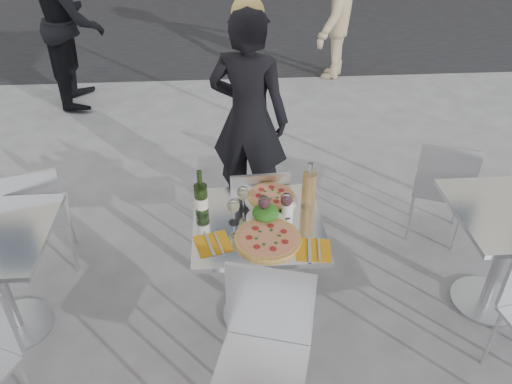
{
  "coord_description": "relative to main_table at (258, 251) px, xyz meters",
  "views": [
    {
      "loc": [
        -0.16,
        -2.19,
        2.46
      ],
      "look_at": [
        0.0,
        0.15,
        0.85
      ],
      "focal_mm": 35.0,
      "sensor_mm": 36.0,
      "label": 1
    }
  ],
  "objects": [
    {
      "name": "pizza_far",
      "position": [
        0.09,
        0.21,
        0.23
      ],
      "size": [
        0.32,
        0.32,
        0.03
      ],
      "color": "white",
      "rests_on": "main_table"
    },
    {
      "name": "chair_far",
      "position": [
        0.04,
        0.47,
        -0.05
      ],
      "size": [
        0.4,
        0.41,
        0.83
      ],
      "rotation": [
        0.0,
        0.0,
        3.2
      ],
      "color": "silver",
      "rests_on": "ground"
    },
    {
      "name": "napkin_left",
      "position": [
        -0.25,
        -0.17,
        0.21
      ],
      "size": [
        0.22,
        0.22,
        0.01
      ],
      "rotation": [
        0.0,
        0.0,
        0.27
      ],
      "color": "orange",
      "rests_on": "main_table"
    },
    {
      "name": "side_chair_lfar",
      "position": [
        -1.42,
        0.51,
        -0.02
      ],
      "size": [
        0.49,
        0.5,
        0.87
      ],
      "rotation": [
        0.0,
        0.0,
        3.42
      ],
      "color": "silver",
      "rests_on": "ground"
    },
    {
      "name": "main_table",
      "position": [
        0.0,
        0.0,
        0.0
      ],
      "size": [
        0.72,
        0.72,
        0.75
      ],
      "color": "#B7BABF",
      "rests_on": "ground"
    },
    {
      "name": "wineglass_red_a",
      "position": [
        0.04,
        0.02,
        0.32
      ],
      "size": [
        0.07,
        0.07,
        0.16
      ],
      "color": "white",
      "rests_on": "main_table"
    },
    {
      "name": "chair_near",
      "position": [
        -0.02,
        -0.68,
        0.01
      ],
      "size": [
        0.52,
        0.53,
        0.92
      ],
      "rotation": [
        0.0,
        0.0,
        -0.28
      ],
      "color": "silver",
      "rests_on": "ground"
    },
    {
      "name": "pedestrian_b",
      "position": [
        1.24,
        4.04,
        0.27
      ],
      "size": [
        0.99,
        1.21,
        1.63
      ],
      "primitive_type": "imported",
      "rotation": [
        0.0,
        0.0,
        4.28
      ],
      "color": "tan",
      "rests_on": "ground"
    },
    {
      "name": "street_asphalt",
      "position": [
        0.0,
        6.5,
        -0.54
      ],
      "size": [
        24.0,
        5.0,
        0.0
      ],
      "primitive_type": "cube",
      "color": "black",
      "rests_on": "ground"
    },
    {
      "name": "carafe",
      "position": [
        0.3,
        0.13,
        0.33
      ],
      "size": [
        0.08,
        0.08,
        0.29
      ],
      "color": "#DCAA5E",
      "rests_on": "main_table"
    },
    {
      "name": "sugar_shaker",
      "position": [
        0.17,
        0.05,
        0.26
      ],
      "size": [
        0.06,
        0.06,
        0.11
      ],
      "color": "white",
      "rests_on": "main_table"
    },
    {
      "name": "wineglass_white_a",
      "position": [
        -0.13,
        0.0,
        0.32
      ],
      "size": [
        0.07,
        0.07,
        0.16
      ],
      "color": "white",
      "rests_on": "main_table"
    },
    {
      "name": "napkin_right",
      "position": [
        0.27,
        -0.26,
        0.21
      ],
      "size": [
        0.2,
        0.2,
        0.01
      ],
      "rotation": [
        0.0,
        0.0,
        -0.14
      ],
      "color": "orange",
      "rests_on": "main_table"
    },
    {
      "name": "side_table_right",
      "position": [
        1.5,
        0.0,
        0.0
      ],
      "size": [
        0.72,
        0.72,
        0.75
      ],
      "color": "#B7BABF",
      "rests_on": "ground"
    },
    {
      "name": "pedestrian_a",
      "position": [
        -1.79,
        3.5,
        0.39
      ],
      "size": [
        0.77,
        0.95,
        1.85
      ],
      "primitive_type": "imported",
      "rotation": [
        0.0,
        0.0,
        1.66
      ],
      "color": "black",
      "rests_on": "ground"
    },
    {
      "name": "woman_diner",
      "position": [
        0.02,
        1.14,
        0.29
      ],
      "size": [
        0.7,
        0.59,
        1.65
      ],
      "primitive_type": "imported",
      "rotation": [
        0.0,
        0.0,
        2.77
      ],
      "color": "black",
      "rests_on": "ground"
    },
    {
      "name": "salad_plate",
      "position": [
        0.05,
        0.02,
        0.25
      ],
      "size": [
        0.22,
        0.22,
        0.09
      ],
      "color": "white",
      "rests_on": "main_table"
    },
    {
      "name": "wineglass_red_b",
      "position": [
        0.16,
        0.04,
        0.32
      ],
      "size": [
        0.07,
        0.07,
        0.16
      ],
      "color": "white",
      "rests_on": "main_table"
    },
    {
      "name": "wine_bottle",
      "position": [
        -0.31,
        0.09,
        0.32
      ],
      "size": [
        0.07,
        0.08,
        0.29
      ],
      "color": "#33551F",
      "rests_on": "main_table"
    },
    {
      "name": "pizza_near",
      "position": [
        0.04,
        -0.16,
        0.22
      ],
      "size": [
        0.36,
        0.36,
        0.02
      ],
      "color": "#E3B358",
      "rests_on": "main_table"
    },
    {
      "name": "ground",
      "position": [
        0.0,
        0.0,
        -0.54
      ],
      "size": [
        80.0,
        80.0,
        0.0
      ],
      "primitive_type": "plane",
      "color": "slate"
    },
    {
      "name": "side_chair_rfar",
      "position": [
        1.37,
        0.67,
        -0.03
      ],
      "size": [
        0.51,
        0.52,
        0.86
      ],
      "rotation": [
        0.0,
        0.0,
        2.74
      ],
      "color": "silver",
      "rests_on": "ground"
    },
    {
      "name": "wineglass_white_b",
      "position": [
        -0.08,
        0.12,
        0.32
      ],
      "size": [
        0.07,
        0.07,
        0.16
      ],
      "color": "white",
      "rests_on": "main_table"
    }
  ]
}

